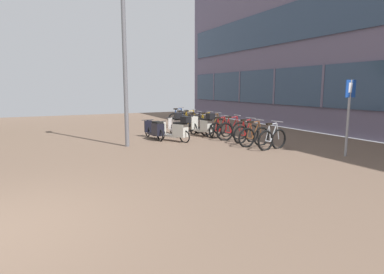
# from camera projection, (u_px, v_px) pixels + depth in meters

# --- Properties ---
(ground) EXTENTS (21.00, 40.00, 0.13)m
(ground) POSITION_uv_depth(u_px,v_px,m) (91.00, 217.00, 5.01)
(ground) COLOR black
(bicycle_rack_00) EXTENTS (1.30, 0.48, 0.95)m
(bicycle_rack_00) POSITION_uv_depth(u_px,v_px,m) (272.00, 139.00, 10.37)
(bicycle_rack_00) COLOR black
(bicycle_rack_00) RESTS_ON ground
(bicycle_rack_01) EXTENTS (1.32, 0.48, 0.96)m
(bicycle_rack_01) POSITION_uv_depth(u_px,v_px,m) (254.00, 137.00, 10.95)
(bicycle_rack_01) COLOR black
(bicycle_rack_01) RESTS_ON ground
(bicycle_rack_02) EXTENTS (1.27, 0.48, 0.94)m
(bicycle_rack_02) POSITION_uv_depth(u_px,v_px,m) (246.00, 134.00, 11.69)
(bicycle_rack_02) COLOR black
(bicycle_rack_02) RESTS_ON ground
(bicycle_rack_03) EXTENTS (1.36, 0.48, 1.00)m
(bicycle_rack_03) POSITION_uv_depth(u_px,v_px,m) (232.00, 131.00, 12.28)
(bicycle_rack_03) COLOR black
(bicycle_rack_03) RESTS_ON ground
(bicycle_rack_04) EXTENTS (1.26, 0.48, 0.92)m
(bicycle_rack_04) POSITION_uv_depth(u_px,v_px,m) (221.00, 129.00, 12.91)
(bicycle_rack_04) COLOR black
(bicycle_rack_04) RESTS_ON ground
(bicycle_rack_05) EXTENTS (1.40, 0.48, 1.00)m
(bicycle_rack_05) POSITION_uv_depth(u_px,v_px,m) (214.00, 127.00, 13.59)
(bicycle_rack_05) COLOR black
(bicycle_rack_05) RESTS_ON ground
(bicycle_rack_06) EXTENTS (1.38, 0.48, 0.99)m
(bicycle_rack_06) POSITION_uv_depth(u_px,v_px,m) (206.00, 125.00, 14.26)
(bicycle_rack_06) COLOR black
(bicycle_rack_06) RESTS_ON ground
(bicycle_rack_07) EXTENTS (1.33, 0.48, 0.96)m
(bicycle_rack_07) POSITION_uv_depth(u_px,v_px,m) (195.00, 124.00, 14.84)
(bicycle_rack_07) COLOR black
(bicycle_rack_07) RESTS_ON ground
(bicycle_rack_08) EXTENTS (1.40, 0.48, 1.01)m
(bicycle_rack_08) POSITION_uv_depth(u_px,v_px,m) (190.00, 122.00, 15.51)
(bicycle_rack_08) COLOR black
(bicycle_rack_08) RESTS_ON ground
(bicycle_rack_09) EXTENTS (1.34, 0.48, 0.95)m
(bicycle_rack_09) POSITION_uv_depth(u_px,v_px,m) (183.00, 121.00, 16.15)
(bicycle_rack_09) COLOR black
(bicycle_rack_09) RESTS_ON ground
(bicycle_rack_10) EXTENTS (1.37, 0.49, 1.02)m
(bicycle_rack_10) POSITION_uv_depth(u_px,v_px,m) (178.00, 119.00, 16.83)
(bicycle_rack_10) COLOR black
(bicycle_rack_10) RESTS_ON ground
(scooter_near) EXTENTS (0.52, 1.82, 0.75)m
(scooter_near) POSITION_uv_depth(u_px,v_px,m) (156.00, 130.00, 12.37)
(scooter_near) COLOR black
(scooter_near) RESTS_ON ground
(scooter_mid) EXTENTS (0.60, 1.66, 1.03)m
(scooter_mid) POSITION_uv_depth(u_px,v_px,m) (176.00, 125.00, 13.27)
(scooter_mid) COLOR black
(scooter_mid) RESTS_ON ground
(scooter_far) EXTENTS (0.96, 1.57, 1.00)m
(scooter_far) POSITION_uv_depth(u_px,v_px,m) (177.00, 130.00, 11.88)
(scooter_far) COLOR black
(scooter_far) RESTS_ON ground
(scooter_extra) EXTENTS (0.59, 1.71, 1.02)m
(scooter_extra) POSITION_uv_depth(u_px,v_px,m) (204.00, 125.00, 13.16)
(scooter_extra) COLOR black
(scooter_extra) RESTS_ON ground
(parking_sign) EXTENTS (0.40, 0.07, 2.22)m
(parking_sign) POSITION_uv_depth(u_px,v_px,m) (349.00, 109.00, 9.16)
(parking_sign) COLOR gray
(parking_sign) RESTS_ON ground
(lamp_post) EXTENTS (0.20, 0.52, 6.65)m
(lamp_post) POSITION_uv_depth(u_px,v_px,m) (124.00, 37.00, 10.40)
(lamp_post) COLOR slate
(lamp_post) RESTS_ON ground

